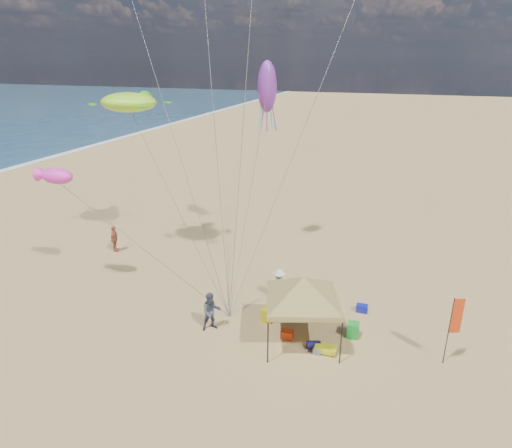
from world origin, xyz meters
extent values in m
plane|color=tan|center=(0.00, 0.00, 0.00)|extent=(280.00, 280.00, 0.00)
cylinder|color=black|center=(1.36, 0.69, 0.99)|extent=(0.06, 0.06, 1.98)
cylinder|color=black|center=(4.18, 1.61, 0.99)|extent=(0.06, 0.06, 1.98)
cylinder|color=black|center=(2.28, -2.13, 0.99)|extent=(0.06, 0.06, 1.98)
cylinder|color=black|center=(5.09, -1.21, 0.99)|extent=(0.06, 0.06, 1.98)
cube|color=olive|center=(3.23, -0.26, 2.09)|extent=(3.85, 3.85, 0.24)
pyramid|color=olive|center=(3.23, -0.26, 3.20)|extent=(5.70, 5.70, 0.99)
cylinder|color=black|center=(9.14, 0.19, 1.55)|extent=(0.04, 0.04, 3.09)
cube|color=red|center=(9.35, 0.27, 2.26)|extent=(0.43, 0.18, 1.55)
cube|color=red|center=(2.59, -0.24, 0.19)|extent=(0.54, 0.38, 0.38)
cube|color=#121995|center=(5.52, 3.07, 0.19)|extent=(0.54, 0.38, 0.38)
cylinder|color=#130E3F|center=(3.87, -0.59, 0.18)|extent=(0.69, 0.54, 0.36)
cylinder|color=#FFB40E|center=(2.10, 3.39, 0.18)|extent=(0.54, 0.69, 0.36)
cube|color=#1A932B|center=(5.35, 0.83, 0.35)|extent=(0.50, 0.50, 0.70)
cube|color=yellow|center=(1.32, 0.77, 0.35)|extent=(0.50, 0.50, 0.70)
cube|color=slate|center=(4.10, -0.88, 0.14)|extent=(0.34, 0.30, 0.28)
cube|color=#CDDA18|center=(4.42, -0.72, 0.20)|extent=(0.90, 0.50, 0.24)
imported|color=tan|center=(2.61, 1.85, 0.76)|extent=(0.66, 0.58, 1.53)
imported|color=#3E4354|center=(-0.89, -0.69, 0.94)|extent=(1.15, 1.12, 1.87)
imported|color=silver|center=(1.29, 2.89, 0.85)|extent=(1.15, 0.72, 1.70)
imported|color=#AD5142|center=(-10.41, 5.26, 0.87)|extent=(0.71, 1.10, 1.74)
ellipsoid|color=#9BF125|center=(-8.82, 6.00, 9.35)|extent=(3.80, 3.28, 1.12)
ellipsoid|color=#FF32CC|center=(-9.88, 0.74, 6.19)|extent=(2.07, 1.56, 0.82)
ellipsoid|color=purple|center=(-1.46, 9.25, 10.17)|extent=(1.34, 1.34, 2.96)
camera|label=1|loc=(6.71, -16.49, 11.90)|focal=30.99mm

